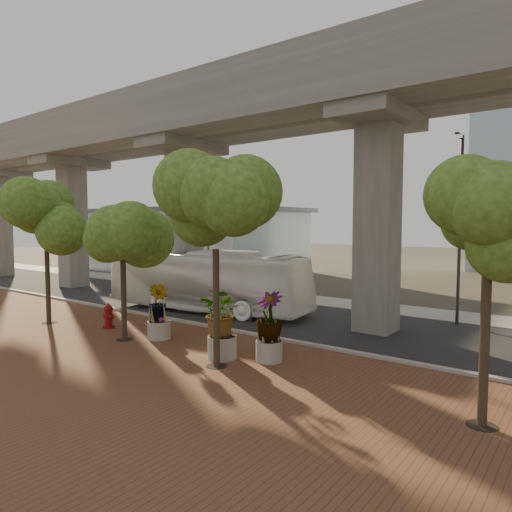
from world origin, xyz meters
The scene contains 18 objects.
ground centered at (0.00, 0.00, 0.00)m, with size 160.00×160.00×0.00m, color #333025.
brick_plaza centered at (0.00, -8.00, 0.03)m, with size 70.00×13.00×0.06m, color brown.
asphalt_road centered at (0.00, 2.00, 0.02)m, with size 90.00×8.00×0.04m, color black.
curb_strip centered at (0.00, -2.00, 0.08)m, with size 70.00×0.25×0.16m, color gray.
far_sidewalk centered at (0.00, 7.50, 0.03)m, with size 90.00×3.00×0.06m, color gray.
transit_viaduct centered at (0.00, 2.00, 7.29)m, with size 72.00×5.60×12.40m.
station_pavilion centered at (-20.00, 16.00, 3.22)m, with size 23.00×13.00×6.30m.
transit_bus centered at (-3.20, 0.87, 1.64)m, with size 2.77×11.79×3.29m, color white.
fire_hydrant centered at (-3.83, -4.87, 0.60)m, with size 0.56×0.50×1.12m.
planter_front centered at (3.39, -5.29, 1.57)m, with size 2.26×2.26×2.48m.
planter_right centered at (4.88, -4.56, 1.51)m, with size 2.24×2.24×2.39m.
planter_left centered at (-0.50, -4.79, 1.46)m, with size 2.09×2.09×2.30m.
street_tree_far_west centered at (-6.97, -5.97, 4.92)m, with size 3.67×3.67×6.55m.
street_tree_near_west centered at (-1.50, -5.75, 4.49)m, with size 3.81×3.81×6.19m.
street_tree_near_east centered at (3.83, -6.08, 5.14)m, with size 4.15×4.15×6.99m.
street_tree_far_east centered at (11.76, -5.68, 4.77)m, with size 3.23×3.23×6.20m.
streetlamp_west centered at (-7.74, 5.80, 4.39)m, with size 0.37×1.09×7.52m.
streetlamp_east centered at (8.56, 5.38, 5.10)m, with size 0.43×1.27×8.75m.
Camera 1 is at (13.80, -17.08, 4.75)m, focal length 32.00 mm.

